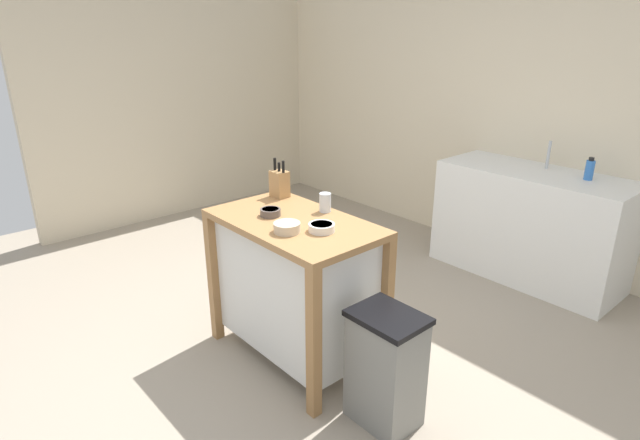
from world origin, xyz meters
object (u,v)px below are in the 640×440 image
(kitchen_island, at_px, (295,282))
(bowl_ceramic_wide, at_px, (322,227))
(bowl_stoneware_deep, at_px, (270,212))
(drinking_cup, at_px, (325,203))
(sink_faucet, at_px, (548,155))
(trash_bin, at_px, (385,368))
(knife_block, at_px, (280,183))
(bottle_spray_cleaner, at_px, (590,170))
(bowl_ceramic_small, at_px, (287,227))

(kitchen_island, distance_m, bowl_ceramic_wide, 0.48)
(bowl_stoneware_deep, distance_m, drinking_cup, 0.33)
(bowl_ceramic_wide, height_order, drinking_cup, drinking_cup)
(drinking_cup, relative_size, sink_faucet, 0.52)
(trash_bin, relative_size, sink_faucet, 2.86)
(bowl_stoneware_deep, bearing_deg, knife_block, 133.94)
(bowl_stoneware_deep, distance_m, bottle_spray_cleaner, 2.40)
(knife_block, height_order, bowl_stoneware_deep, knife_block)
(bowl_stoneware_deep, distance_m, trash_bin, 1.09)
(bowl_stoneware_deep, height_order, bottle_spray_cleaner, bottle_spray_cleaner)
(kitchen_island, xyz_separation_m, bottle_spray_cleaner, (0.74, 2.17, 0.46))
(bowl_stoneware_deep, xyz_separation_m, bowl_ceramic_wide, (0.38, 0.06, 0.00))
(kitchen_island, xyz_separation_m, bowl_stoneware_deep, (-0.15, -0.06, 0.42))
(knife_block, relative_size, sink_faucet, 1.13)
(bowl_stoneware_deep, xyz_separation_m, bottle_spray_cleaner, (0.89, 2.22, 0.04))
(knife_block, distance_m, sink_faucet, 2.19)
(bowl_ceramic_small, distance_m, sink_faucet, 2.41)
(kitchen_island, relative_size, trash_bin, 1.64)
(drinking_cup, relative_size, trash_bin, 0.18)
(bottle_spray_cleaner, bearing_deg, kitchen_island, -108.88)
(bowl_ceramic_small, bearing_deg, bowl_stoneware_deep, 162.22)
(bowl_ceramic_small, relative_size, sink_faucet, 0.66)
(kitchen_island, bearing_deg, bowl_stoneware_deep, -158.75)
(kitchen_island, relative_size, bowl_ceramic_wide, 7.19)
(bowl_ceramic_small, distance_m, trash_bin, 0.89)
(trash_bin, height_order, bottle_spray_cleaner, bottle_spray_cleaner)
(bowl_ceramic_wide, xyz_separation_m, bottle_spray_cleaner, (0.51, 2.16, 0.04))
(knife_block, distance_m, bottle_spray_cleaner, 2.27)
(knife_block, xyz_separation_m, bowl_ceramic_small, (0.51, -0.34, -0.06))
(trash_bin, distance_m, sink_faucet, 2.40)
(knife_block, relative_size, trash_bin, 0.39)
(knife_block, distance_m, trash_bin, 1.36)
(bowl_stoneware_deep, bearing_deg, sink_faucet, 76.94)
(drinking_cup, height_order, sink_faucet, sink_faucet)
(bowl_ceramic_wide, relative_size, sink_faucet, 0.65)
(bowl_stoneware_deep, xyz_separation_m, sink_faucet, (0.53, 2.31, 0.07))
(bowl_ceramic_wide, height_order, bowl_ceramic_small, bowl_ceramic_small)
(sink_faucet, relative_size, bottle_spray_cleaner, 1.32)
(drinking_cup, xyz_separation_m, bottle_spray_cleaner, (0.73, 1.94, 0.00))
(bottle_spray_cleaner, bearing_deg, knife_block, -120.09)
(trash_bin, bearing_deg, bowl_ceramic_wide, 176.36)
(bottle_spray_cleaner, bearing_deg, sink_faucet, 167.02)
(sink_faucet, bearing_deg, bowl_ceramic_wide, -93.95)
(knife_block, relative_size, bottle_spray_cleaner, 1.48)
(kitchen_island, height_order, bowl_stoneware_deep, bowl_stoneware_deep)
(bowl_ceramic_wide, distance_m, bottle_spray_cleaner, 2.22)
(kitchen_island, distance_m, sink_faucet, 2.33)
(bowl_ceramic_small, xyz_separation_m, sink_faucet, (0.27, 2.39, 0.07))
(bowl_ceramic_wide, distance_m, trash_bin, 0.80)
(knife_block, bearing_deg, trash_bin, -11.36)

